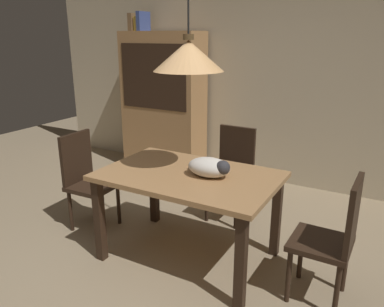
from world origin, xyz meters
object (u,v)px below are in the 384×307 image
object	(u,v)px
chair_left_side	(86,177)
book_brown_thick	(135,22)
cat_sleeping	(210,167)
pendant_lamp	(188,55)
hutch_bookcase	(163,106)
book_yellow_short	(139,24)
chair_right_side	(334,236)
chair_far_back	(232,169)
dining_table	(189,185)
book_blue_wide	(143,21)

from	to	relation	value
chair_left_side	book_brown_thick	world-z (taller)	book_brown_thick
cat_sleeping	pendant_lamp	distance (m)	0.85
chair_left_side	pendant_lamp	xyz separation A→B (m)	(1.13, 0.00, 1.15)
hutch_bookcase	book_yellow_short	world-z (taller)	book_yellow_short
pendant_lamp	book_brown_thick	bearing A→B (deg)	135.94
chair_right_side	book_brown_thick	xyz separation A→B (m)	(-2.95, 1.76, 1.45)
chair_right_side	book_brown_thick	distance (m)	3.72
chair_far_back	pendant_lamp	distance (m)	1.45
chair_right_side	pendant_lamp	world-z (taller)	pendant_lamp
pendant_lamp	chair_left_side	bearing A→B (deg)	-179.84
pendant_lamp	hutch_bookcase	world-z (taller)	pendant_lamp
chair_left_side	chair_right_side	size ratio (longest dim) A/B	1.00
chair_far_back	chair_left_side	bearing A→B (deg)	-142.04
dining_table	chair_far_back	xyz separation A→B (m)	(0.00, 0.88, -0.14)
dining_table	chair_right_side	world-z (taller)	chair_right_side
chair_right_side	hutch_bookcase	size ratio (longest dim) A/B	0.50
cat_sleeping	chair_far_back	bearing A→B (deg)	101.59
chair_far_back	book_brown_thick	bearing A→B (deg)	154.17
dining_table	chair_far_back	distance (m)	0.89
book_blue_wide	pendant_lamp	bearing A→B (deg)	-46.26
dining_table	cat_sleeping	bearing A→B (deg)	8.26
cat_sleeping	book_yellow_short	world-z (taller)	book_yellow_short
book_blue_wide	book_yellow_short	bearing A→B (deg)	180.00
book_yellow_short	book_blue_wide	world-z (taller)	book_blue_wide
chair_left_side	chair_right_side	bearing A→B (deg)	0.05
chair_far_back	chair_left_side	xyz separation A→B (m)	(-1.13, -0.88, 0.00)
hutch_bookcase	chair_left_side	bearing A→B (deg)	-81.26
pendant_lamp	book_blue_wide	size ratio (longest dim) A/B	5.42
book_brown_thick	cat_sleeping	bearing A→B (deg)	-41.00
book_blue_wide	cat_sleeping	bearing A→B (deg)	-42.98
book_blue_wide	chair_left_side	bearing A→B (deg)	-72.52
chair_far_back	book_yellow_short	size ratio (longest dim) A/B	4.65
chair_far_back	book_brown_thick	distance (m)	2.49
chair_left_side	chair_right_side	distance (m)	2.26
book_blue_wide	book_brown_thick	bearing A→B (deg)	180.00
chair_left_side	book_brown_thick	xyz separation A→B (m)	(-0.69, 1.76, 1.45)
pendant_lamp	hutch_bookcase	distance (m)	2.38
chair_left_side	hutch_bookcase	bearing A→B (deg)	98.74
chair_left_side	book_blue_wide	world-z (taller)	book_blue_wide
pendant_lamp	book_yellow_short	size ratio (longest dim) A/B	6.50
dining_table	cat_sleeping	size ratio (longest dim) A/B	3.58
chair_right_side	pendant_lamp	xyz separation A→B (m)	(-1.13, 0.00, 1.15)
chair_left_side	book_brown_thick	bearing A→B (deg)	111.35
dining_table	chair_far_back	size ratio (longest dim) A/B	1.51
chair_far_back	cat_sleeping	size ratio (longest dim) A/B	2.38
cat_sleeping	pendant_lamp	xyz separation A→B (m)	(-0.18, -0.03, 0.84)
chair_left_side	dining_table	bearing A→B (deg)	0.16
book_brown_thick	chair_right_side	bearing A→B (deg)	-30.86
chair_right_side	book_blue_wide	size ratio (longest dim) A/B	3.88
dining_table	pendant_lamp	size ratio (longest dim) A/B	1.08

